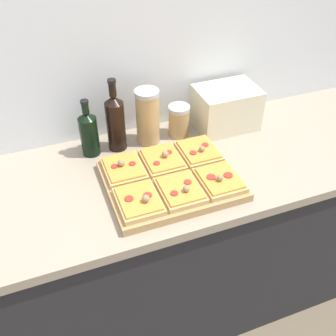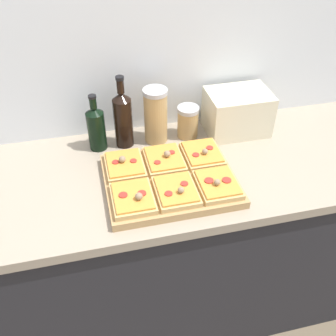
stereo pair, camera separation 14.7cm
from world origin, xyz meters
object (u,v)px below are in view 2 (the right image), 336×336
(grain_jar_short, at_px, (188,122))
(cutting_board, at_px, (170,180))
(olive_oil_bottle, at_px, (96,127))
(grain_jar_tall, at_px, (156,116))
(toaster_oven, at_px, (237,112))
(wine_bottle, at_px, (123,118))

(grain_jar_short, bearing_deg, cutting_board, -117.01)
(olive_oil_bottle, height_order, grain_jar_tall, olive_oil_bottle)
(grain_jar_short, xyz_separation_m, toaster_oven, (0.22, -0.01, 0.02))
(toaster_oven, bearing_deg, wine_bottle, 179.04)
(wine_bottle, bearing_deg, grain_jar_tall, -0.00)
(wine_bottle, bearing_deg, cutting_board, -66.86)
(wine_bottle, xyz_separation_m, grain_jar_tall, (0.14, -0.00, -0.01))
(wine_bottle, bearing_deg, olive_oil_bottle, -180.00)
(wine_bottle, height_order, toaster_oven, wine_bottle)
(olive_oil_bottle, bearing_deg, wine_bottle, 0.00)
(olive_oil_bottle, xyz_separation_m, wine_bottle, (0.11, 0.00, 0.03))
(grain_jar_tall, bearing_deg, toaster_oven, -1.33)
(olive_oil_bottle, bearing_deg, cutting_board, -51.13)
(olive_oil_bottle, relative_size, grain_jar_short, 1.75)
(grain_jar_tall, bearing_deg, grain_jar_short, 0.00)
(toaster_oven, bearing_deg, cutting_board, -142.33)
(wine_bottle, height_order, grain_jar_short, wine_bottle)
(wine_bottle, xyz_separation_m, grain_jar_short, (0.28, -0.00, -0.06))
(cutting_board, xyz_separation_m, grain_jar_short, (0.15, 0.29, 0.06))
(cutting_board, height_order, grain_jar_tall, grain_jar_tall)
(grain_jar_tall, bearing_deg, olive_oil_bottle, -180.00)
(cutting_board, relative_size, toaster_oven, 1.65)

